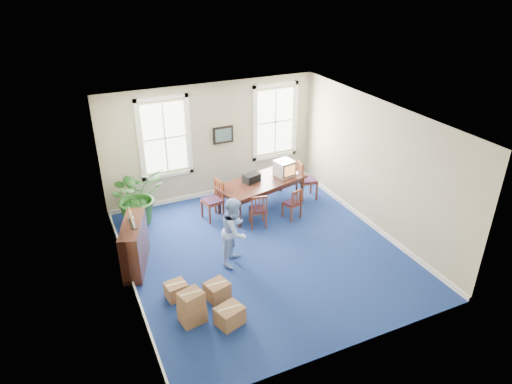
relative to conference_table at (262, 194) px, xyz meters
name	(u,v)px	position (x,y,z in m)	size (l,w,h in m)	color
floor	(263,252)	(-0.87, -1.92, -0.40)	(6.50, 6.50, 0.00)	navy
ceiling	(264,118)	(-0.87, -1.92, 2.80)	(6.50, 6.50, 0.00)	white
wall_back	(212,141)	(-0.87, 1.33, 1.20)	(6.50, 6.50, 0.00)	tan
wall_front	(352,275)	(-0.87, -5.17, 1.20)	(6.50, 6.50, 0.00)	tan
wall_left	(121,219)	(-3.87, -1.92, 1.20)	(6.50, 6.50, 0.00)	tan
wall_right	(376,166)	(2.13, -1.92, 1.20)	(6.50, 6.50, 0.00)	tan
baseboard_back	(215,192)	(-0.87, 1.30, -0.34)	(6.00, 0.04, 0.12)	white
baseboard_left	(133,283)	(-3.84, -1.92, -0.34)	(0.04, 6.50, 0.12)	white
baseboard_right	(368,222)	(2.10, -1.92, -0.34)	(0.04, 6.50, 0.12)	white
window_left	(165,138)	(-2.17, 1.31, 1.50)	(1.40, 0.12, 2.20)	white
window_right	(275,122)	(1.03, 1.31, 1.50)	(1.40, 0.12, 2.20)	white
wall_picture	(223,135)	(-0.57, 1.28, 1.35)	(0.58, 0.06, 0.48)	black
conference_table	(262,194)	(0.00, 0.00, 0.00)	(2.37, 1.08, 0.81)	#421E16
crt_tv	(284,168)	(0.70, 0.05, 0.61)	(0.47, 0.51, 0.42)	#B7B7BC
game_console	(296,173)	(1.02, 0.00, 0.42)	(0.14, 0.17, 0.04)	white
equipment_bag	(252,178)	(-0.27, 0.05, 0.51)	(0.44, 0.28, 0.22)	black
chair_near_left	(258,209)	(-0.48, -0.81, 0.06)	(0.41, 0.41, 0.92)	maroon
chair_near_right	(292,203)	(0.48, -0.81, 0.02)	(0.38, 0.38, 0.86)	maroon
chair_end_left	(212,201)	(-1.40, 0.00, 0.12)	(0.47, 0.47, 1.04)	maroon
chair_end_right	(307,180)	(1.40, 0.00, 0.16)	(0.50, 0.50, 1.12)	maroon
man	(235,231)	(-1.58, -1.99, 0.38)	(0.77, 0.59, 1.57)	#8CAFED
credenza	(135,246)	(-3.62, -1.29, 0.14)	(0.39, 1.38, 1.09)	#421E16
brochure_rack	(132,218)	(-3.60, -1.29, 0.83)	(0.12, 0.66, 0.29)	#99999E
potted_plant	(137,195)	(-3.15, 0.62, 0.35)	(1.36, 1.18, 1.51)	#1B4917
cardboard_boxes	(199,301)	(-2.85, -3.34, -0.06)	(1.22, 1.22, 0.69)	#916541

